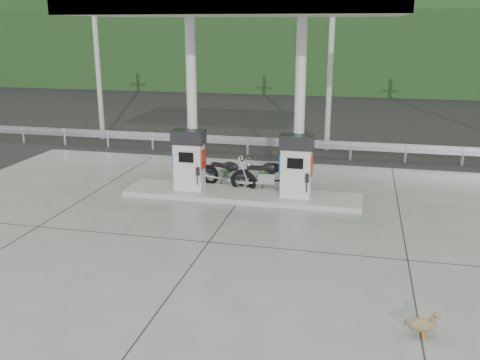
% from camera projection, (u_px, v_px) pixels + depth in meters
% --- Properties ---
extents(ground, '(160.00, 160.00, 0.00)m').
position_uv_depth(ground, '(220.00, 228.00, 13.50)').
color(ground, black).
rests_on(ground, ground).
extents(forecourt_apron, '(18.00, 14.00, 0.02)m').
position_uv_depth(forecourt_apron, '(220.00, 228.00, 13.50)').
color(forecourt_apron, slate).
rests_on(forecourt_apron, ground).
extents(pump_island, '(7.00, 1.40, 0.15)m').
position_uv_depth(pump_island, '(241.00, 195.00, 15.81)').
color(pump_island, '#A09C95').
rests_on(pump_island, forecourt_apron).
extents(gas_pump_left, '(0.95, 0.55, 1.80)m').
position_uv_depth(gas_pump_left, '(189.00, 160.00, 15.89)').
color(gas_pump_left, silver).
rests_on(gas_pump_left, pump_island).
extents(gas_pump_right, '(0.95, 0.55, 1.80)m').
position_uv_depth(gas_pump_right, '(296.00, 166.00, 15.20)').
color(gas_pump_right, silver).
rests_on(gas_pump_right, pump_island).
extents(canopy_column_left, '(0.30, 0.30, 5.00)m').
position_uv_depth(canopy_column_left, '(192.00, 105.00, 15.82)').
color(canopy_column_left, silver).
rests_on(canopy_column_left, pump_island).
extents(canopy_column_right, '(0.30, 0.30, 5.00)m').
position_uv_depth(canopy_column_right, '(300.00, 108.00, 15.13)').
color(canopy_column_right, silver).
rests_on(canopy_column_right, pump_island).
extents(canopy_roof, '(8.50, 5.00, 0.40)m').
position_uv_depth(canopy_roof, '(242.00, 8.00, 14.35)').
color(canopy_roof, silver).
rests_on(canopy_roof, canopy_column_left).
extents(guardrail, '(26.00, 0.16, 1.42)m').
position_uv_depth(guardrail, '(273.00, 138.00, 20.79)').
color(guardrail, '#A2A4AA').
rests_on(guardrail, ground).
extents(road, '(60.00, 7.00, 0.01)m').
position_uv_depth(road, '(285.00, 138.00, 24.27)').
color(road, black).
rests_on(road, ground).
extents(utility_pole_a, '(0.22, 0.22, 8.00)m').
position_uv_depth(utility_pole_a, '(97.00, 48.00, 23.00)').
color(utility_pole_a, gray).
rests_on(utility_pole_a, ground).
extents(utility_pole_b, '(0.22, 0.22, 8.00)m').
position_uv_depth(utility_pole_b, '(331.00, 50.00, 20.85)').
color(utility_pole_b, gray).
rests_on(utility_pole_b, ground).
extents(tree_band, '(80.00, 6.00, 6.00)m').
position_uv_depth(tree_band, '(321.00, 52.00, 40.75)').
color(tree_band, black).
rests_on(tree_band, ground).
extents(forested_hills, '(100.00, 40.00, 140.00)m').
position_uv_depth(forested_hills, '(339.00, 65.00, 69.67)').
color(forested_hills, black).
rests_on(forested_hills, ground).
extents(motorcycle_left, '(2.04, 1.30, 0.92)m').
position_uv_depth(motorcycle_left, '(228.00, 174.00, 16.65)').
color(motorcycle_left, black).
rests_on(motorcycle_left, forecourt_apron).
extents(motorcycle_right, '(2.20, 0.94, 1.01)m').
position_uv_depth(motorcycle_right, '(268.00, 176.00, 16.20)').
color(motorcycle_right, black).
rests_on(motorcycle_right, forecourt_apron).
extents(duck, '(0.57, 0.22, 0.40)m').
position_uv_depth(duck, '(422.00, 325.00, 8.70)').
color(duck, brown).
rests_on(duck, forecourt_apron).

